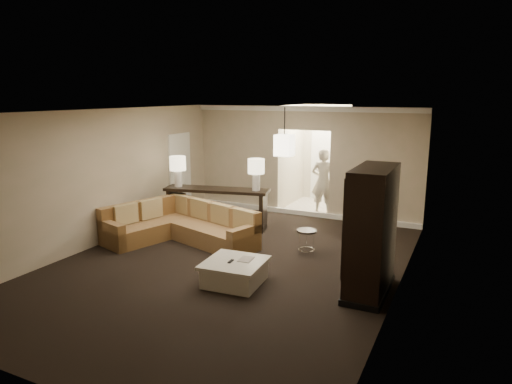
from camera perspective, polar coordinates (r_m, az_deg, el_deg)
The scene contains 19 objects.
ground at distance 8.56m, azimuth -3.55°, elevation -9.07°, with size 8.00×8.00×0.00m, color black.
wall_back at distance 11.75m, azimuth 5.92°, elevation 3.81°, with size 6.00×0.04×2.80m, color beige.
wall_front at distance 5.19m, azimuth -26.05°, elevation -8.22°, with size 6.00×0.04×2.80m, color beige.
wall_left at distance 9.95m, azimuth -18.93°, elevation 1.69°, with size 0.04×8.00×2.80m, color beige.
wall_right at distance 7.21m, azimuth 17.62°, elevation -2.03°, with size 0.04×8.00×2.80m, color beige.
ceiling at distance 7.98m, azimuth -3.81°, elevation 10.01°, with size 6.00×8.00×0.02m, color white.
crown_molding at distance 11.59m, azimuth 5.98°, elevation 10.29°, with size 6.00×0.10×0.12m, color white.
baseboard at distance 11.97m, azimuth 5.70°, elevation -2.58°, with size 6.00×0.10×0.12m, color white.
side_door at distance 12.11m, azimuth -9.45°, elevation 2.28°, with size 0.05×0.90×2.10m, color white.
foyer at distance 13.02m, azimuth 7.93°, elevation 4.13°, with size 1.44×2.02×2.80m.
sectional_sofa at distance 9.92m, azimuth -9.30°, elevation -4.23°, with size 3.21×2.32×0.82m.
coffee_table at distance 7.71m, azimuth -2.68°, elevation -9.94°, with size 1.03×1.03×0.41m.
console_table at distance 10.71m, azimuth -4.92°, elevation -1.55°, with size 2.51×1.07×0.95m.
armoire at distance 7.34m, azimuth 14.17°, elevation -5.09°, with size 0.60×1.40×2.02m.
drink_table at distance 9.05m, azimuth 6.34°, elevation -5.58°, with size 0.39×0.39×0.49m.
table_lamp_left at distance 10.87m, azimuth -9.75°, elevation 3.17°, with size 0.38×0.38×0.72m.
table_lamp_right at distance 10.29m, azimuth 0.02°, elevation 2.84°, with size 0.38×0.38×0.72m.
pendant_light at distance 10.48m, azimuth 3.56°, elevation 5.88°, with size 0.38×0.38×1.09m.
person at distance 11.96m, azimuth 8.39°, elevation 1.72°, with size 0.69×0.46×1.91m, color #EEE4C9.
Camera 1 is at (3.92, -6.95, 3.10)m, focal length 32.00 mm.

